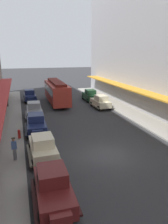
# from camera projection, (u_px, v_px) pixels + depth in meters

# --- Properties ---
(ground_plane) EXTENTS (200.00, 200.00, 0.00)m
(ground_plane) POSITION_uv_depth(u_px,v_px,m) (107.00, 155.00, 16.03)
(ground_plane) COLOR #2D2D30
(sidewalk_left) EXTENTS (3.00, 60.00, 0.15)m
(sidewalk_left) POSITION_uv_depth(u_px,v_px,m) (2.00, 170.00, 13.88)
(sidewalk_left) COLOR #99968E
(sidewalk_left) RESTS_ON ground
(parked_car_0) EXTENTS (2.29, 4.31, 1.84)m
(parked_car_0) POSITION_uv_depth(u_px,v_px,m) (34.00, 110.00, 25.17)
(parked_car_0) COLOR slate
(parked_car_0) RESTS_ON ground
(parked_car_2) EXTENTS (2.27, 4.31, 1.84)m
(parked_car_2) POSITION_uv_depth(u_px,v_px,m) (100.00, 101.00, 29.49)
(parked_car_2) COLOR beige
(parked_car_2) RESTS_ON ground
(parked_car_3) EXTENTS (2.22, 4.29, 1.84)m
(parked_car_3) POSITION_uv_depth(u_px,v_px,m) (90.00, 95.00, 34.10)
(parked_car_3) COLOR #193D23
(parked_car_3) RESTS_ON ground
(parked_car_4) EXTENTS (2.21, 4.29, 1.84)m
(parked_car_4) POSITION_uv_depth(u_px,v_px,m) (43.00, 146.00, 15.29)
(parked_car_4) COLOR beige
(parked_car_4) RESTS_ON ground
(parked_car_5) EXTENTS (2.27, 4.31, 1.84)m
(parked_car_5) POSITION_uv_depth(u_px,v_px,m) (30.00, 95.00, 33.72)
(parked_car_5) COLOR #19234C
(parked_car_5) RESTS_ON ground
(parked_car_6) EXTENTS (2.17, 4.27, 1.84)m
(parked_car_6) POSITION_uv_depth(u_px,v_px,m) (53.00, 186.00, 10.72)
(parked_car_6) COLOR #591919
(parked_car_6) RESTS_ON ground
(parked_car_7) EXTENTS (2.26, 4.30, 1.84)m
(parked_car_7) POSITION_uv_depth(u_px,v_px,m) (36.00, 124.00, 20.26)
(parked_car_7) COLOR #19234C
(parked_car_7) RESTS_ON ground
(streetcar) EXTENTS (2.60, 9.62, 3.46)m
(streetcar) POSITION_uv_depth(u_px,v_px,m) (57.00, 91.00, 32.03)
(streetcar) COLOR #A52D23
(streetcar) RESTS_ON ground
(fire_hydrant) EXTENTS (0.24, 0.24, 0.82)m
(fire_hydrant) POSITION_uv_depth(u_px,v_px,m) (19.00, 134.00, 18.72)
(fire_hydrant) COLOR #B21E19
(fire_hydrant) RESTS_ON sidewalk_left
(pedestrian_0) EXTENTS (0.36, 0.28, 1.67)m
(pedestrian_0) POSITION_uv_depth(u_px,v_px,m) (2.00, 103.00, 28.51)
(pedestrian_0) COLOR #4C4238
(pedestrian_0) RESTS_ON sidewalk_left
(pedestrian_1) EXTENTS (0.36, 0.28, 1.67)m
(pedestrian_1) POSITION_uv_depth(u_px,v_px,m) (7.00, 100.00, 29.84)
(pedestrian_1) COLOR #4C4238
(pedestrian_1) RESTS_ON sidewalk_left
(pedestrian_2) EXTENTS (0.36, 0.28, 1.67)m
(pedestrian_2) POSITION_uv_depth(u_px,v_px,m) (14.00, 149.00, 14.79)
(pedestrian_2) COLOR slate
(pedestrian_2) RESTS_ON sidewalk_left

